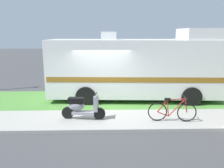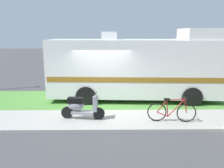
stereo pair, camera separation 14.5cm
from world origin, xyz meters
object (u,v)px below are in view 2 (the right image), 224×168
object	(u,v)px
motorhome_rv	(137,67)
scooter	(81,107)
pickup_truck_near	(100,68)
bicycle	(172,111)

from	to	relation	value
motorhome_rv	scooter	world-z (taller)	motorhome_rv
motorhome_rv	scooter	xyz separation A→B (m)	(-2.36, -2.90, -1.04)
pickup_truck_near	motorhome_rv	bearing A→B (deg)	-65.44
bicycle	pickup_truck_near	distance (m)	7.95
bicycle	motorhome_rv	bearing A→B (deg)	105.19
bicycle	pickup_truck_near	size ratio (longest dim) A/B	0.31
motorhome_rv	pickup_truck_near	distance (m)	4.66
scooter	bicycle	distance (m)	3.25
motorhome_rv	scooter	distance (m)	3.88
scooter	bicycle	xyz separation A→B (m)	(3.24, -0.33, -0.08)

